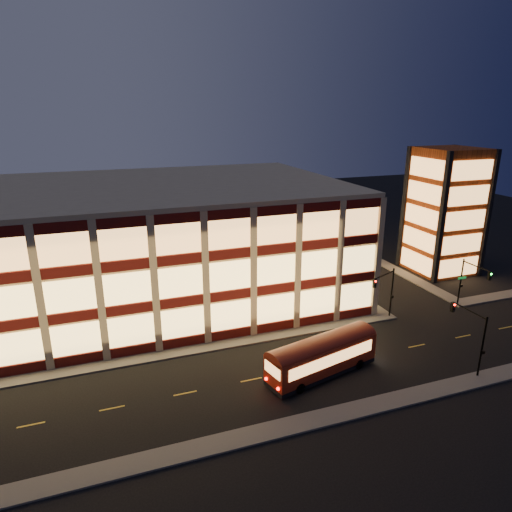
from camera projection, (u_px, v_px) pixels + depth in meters
name	position (u px, v px, depth m)	size (l,w,h in m)	color
ground	(193.00, 355.00, 45.00)	(200.00, 200.00, 0.00)	black
sidewalk_office_south	(161.00, 355.00, 44.90)	(54.00, 2.00, 0.15)	#514F4C
sidewalk_office_east	(321.00, 272.00, 67.61)	(2.00, 30.00, 0.15)	#514F4C
sidewalk_tower_south	(496.00, 296.00, 58.80)	(14.00, 2.00, 0.15)	#514F4C
sidewalk_tower_west	(384.00, 264.00, 71.17)	(2.00, 30.00, 0.15)	#514F4C
sidewalk_near	(231.00, 441.00, 33.35)	(100.00, 2.00, 0.15)	#514F4C
office_building	(138.00, 242.00, 56.93)	(50.45, 30.45, 14.50)	tan
stair_tower	(445.00, 211.00, 65.82)	(8.60, 8.60, 18.00)	#8C3814
traffic_signal_far	(386.00, 287.00, 51.12)	(3.79, 1.87, 6.00)	black
traffic_signal_right	(471.00, 278.00, 54.00)	(1.20, 4.37, 6.00)	black
traffic_signal_near	(471.00, 329.00, 41.45)	(0.32, 4.45, 6.00)	black
trolley_bus	(322.00, 354.00, 41.19)	(11.31, 5.22, 3.72)	maroon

